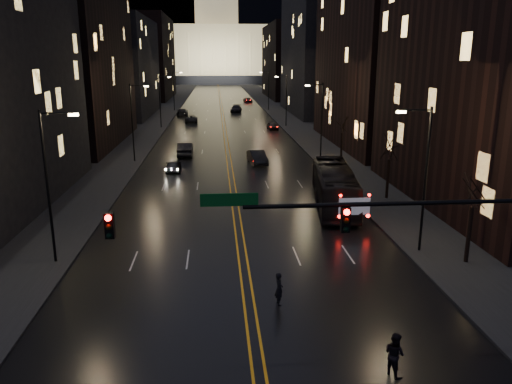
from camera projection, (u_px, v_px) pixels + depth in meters
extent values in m
plane|color=black|center=(256.00, 351.00, 20.55)|extent=(900.00, 900.00, 0.00)
cube|color=black|center=(220.00, 100.00, 145.76)|extent=(20.00, 320.00, 0.02)
cube|color=black|center=(172.00, 101.00, 144.66)|extent=(8.00, 320.00, 0.16)
cube|color=black|center=(268.00, 100.00, 146.83)|extent=(8.00, 320.00, 0.16)
cube|color=orange|center=(220.00, 100.00, 145.76)|extent=(0.62, 320.00, 0.01)
cube|color=black|center=(69.00, 41.00, 67.33)|extent=(12.00, 30.00, 28.00)
cube|color=black|center=(122.00, 67.00, 104.96)|extent=(12.00, 34.00, 20.00)
cube|color=black|center=(150.00, 58.00, 150.68)|extent=(12.00, 40.00, 24.00)
cube|color=black|center=(507.00, 54.00, 38.35)|extent=(12.00, 26.00, 24.00)
cube|color=black|center=(385.00, 1.00, 65.45)|extent=(12.00, 30.00, 38.00)
cube|color=black|center=(319.00, 53.00, 107.44)|extent=(12.00, 34.00, 26.00)
cube|color=black|center=(287.00, 61.00, 154.19)|extent=(12.00, 40.00, 22.00)
cube|color=black|center=(218.00, 78.00, 260.83)|extent=(90.00, 50.00, 4.00)
cube|color=#F3D98C|center=(217.00, 51.00, 257.23)|extent=(80.00, 36.00, 24.00)
cylinder|color=#D4BF88|center=(216.00, 10.00, 252.08)|extent=(22.00, 22.00, 16.00)
cylinder|color=black|center=(397.00, 204.00, 19.38)|extent=(12.00, 0.18, 0.18)
cube|color=black|center=(110.00, 225.00, 18.68)|extent=(0.35, 0.30, 1.00)
cube|color=black|center=(345.00, 219.00, 19.38)|extent=(0.35, 0.30, 1.00)
sphere|color=#FF0705|center=(108.00, 218.00, 18.42)|extent=(0.24, 0.24, 0.24)
sphere|color=#FF0705|center=(347.00, 212.00, 19.12)|extent=(0.24, 0.24, 0.24)
cube|color=#053F14|center=(229.00, 200.00, 18.80)|extent=(2.20, 0.06, 0.50)
cylinder|color=black|center=(425.00, 182.00, 29.87)|extent=(0.16, 0.16, 9.00)
cylinder|color=black|center=(417.00, 110.00, 28.70)|extent=(1.80, 0.10, 0.10)
cube|color=#FFDA99|center=(401.00, 112.00, 28.65)|extent=(0.50, 0.25, 0.15)
cylinder|color=black|center=(48.00, 190.00, 28.17)|extent=(0.16, 0.16, 9.00)
cylinder|color=black|center=(56.00, 113.00, 27.13)|extent=(1.80, 0.10, 0.10)
cube|color=#FFDA99|center=(74.00, 115.00, 27.23)|extent=(0.50, 0.25, 0.15)
cylinder|color=black|center=(322.00, 122.00, 58.77)|extent=(0.16, 0.16, 9.00)
cylinder|color=black|center=(315.00, 85.00, 57.59)|extent=(1.80, 0.10, 0.10)
cube|color=#FFDA99|center=(308.00, 86.00, 57.55)|extent=(0.50, 0.25, 0.15)
cylinder|color=black|center=(132.00, 124.00, 57.07)|extent=(0.16, 0.16, 9.00)
cylinder|color=black|center=(138.00, 85.00, 56.03)|extent=(1.80, 0.10, 0.10)
cube|color=#FFDA99|center=(146.00, 86.00, 56.13)|extent=(0.50, 0.25, 0.15)
cylinder|color=black|center=(286.00, 101.00, 87.67)|extent=(0.16, 0.16, 9.00)
cylinder|color=black|center=(282.00, 76.00, 86.49)|extent=(1.80, 0.10, 0.10)
cube|color=#FFDA99|center=(276.00, 77.00, 86.45)|extent=(0.50, 0.25, 0.15)
cylinder|color=black|center=(160.00, 102.00, 85.96)|extent=(0.16, 0.16, 9.00)
cylinder|color=black|center=(164.00, 77.00, 84.93)|extent=(1.80, 0.10, 0.10)
cube|color=#FFDA99|center=(169.00, 77.00, 85.02)|extent=(0.50, 0.25, 0.15)
cylinder|color=black|center=(269.00, 91.00, 116.56)|extent=(0.16, 0.16, 9.00)
cylinder|color=black|center=(265.00, 72.00, 115.39)|extent=(1.80, 0.10, 0.10)
cube|color=#FFDA99|center=(261.00, 72.00, 115.34)|extent=(0.50, 0.25, 0.15)
cylinder|color=black|center=(174.00, 91.00, 114.86)|extent=(0.16, 0.16, 9.00)
cylinder|color=black|center=(177.00, 72.00, 113.82)|extent=(1.80, 0.10, 0.10)
cube|color=#FFDA99|center=(181.00, 73.00, 113.92)|extent=(0.50, 0.25, 0.15)
cylinder|color=black|center=(469.00, 236.00, 28.81)|extent=(0.24, 0.24, 3.50)
cylinder|color=black|center=(388.00, 180.00, 42.30)|extent=(0.24, 0.24, 3.50)
cylinder|color=black|center=(341.00, 148.00, 57.71)|extent=(0.24, 0.24, 3.50)
imported|color=black|center=(334.00, 187.00, 40.22)|extent=(4.38, 12.25, 3.34)
imported|color=black|center=(173.00, 166.00, 53.17)|extent=(1.65, 3.94, 1.33)
imported|color=black|center=(185.00, 149.00, 61.89)|extent=(1.84, 5.15, 1.69)
imported|color=black|center=(191.00, 119.00, 94.80)|extent=(2.47, 5.08, 1.39)
imported|color=black|center=(182.00, 112.00, 105.54)|extent=(2.48, 5.73, 1.64)
imported|color=black|center=(257.00, 157.00, 57.03)|extent=(2.24, 5.00, 1.59)
imported|color=black|center=(273.00, 126.00, 84.85)|extent=(1.92, 3.95, 1.30)
imported|color=black|center=(236.00, 109.00, 112.67)|extent=(2.93, 5.79, 1.61)
imported|color=black|center=(248.00, 100.00, 139.78)|extent=(2.45, 4.70, 1.26)
imported|color=black|center=(279.00, 289.00, 24.21)|extent=(0.51, 0.68, 1.67)
imported|color=black|center=(395.00, 354.00, 18.79)|extent=(0.81, 0.98, 1.76)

